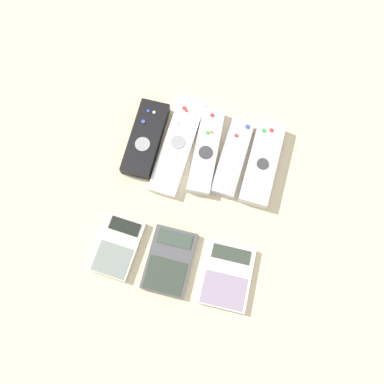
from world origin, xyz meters
TOP-DOWN VIEW (x-y plane):
  - ground_plane at (0.00, 0.00)m, footprint 3.00×3.00m
  - remote_0 at (-0.12, 0.13)m, footprint 0.06×0.16m
  - remote_1 at (-0.05, 0.14)m, footprint 0.07×0.22m
  - remote_2 at (0.01, 0.14)m, footprint 0.06×0.18m
  - remote_3 at (0.06, 0.14)m, footprint 0.06×0.17m
  - remote_4 at (0.12, 0.14)m, footprint 0.06×0.18m
  - calculator_0 at (-0.11, -0.09)m, footprint 0.08×0.12m
  - calculator_1 at (-0.01, -0.09)m, footprint 0.08×0.12m
  - calculator_2 at (0.10, -0.09)m, footprint 0.09×0.12m

SIDE VIEW (x-z plane):
  - ground_plane at x=0.00m, z-range 0.00..0.00m
  - calculator_2 at x=0.10m, z-range 0.00..0.01m
  - calculator_1 at x=-0.01m, z-range 0.00..0.01m
  - calculator_0 at x=-0.11m, z-range 0.00..0.01m
  - remote_1 at x=-0.05m, z-range 0.00..0.02m
  - remote_3 at x=0.06m, z-range 0.00..0.02m
  - remote_2 at x=0.01m, z-range 0.00..0.02m
  - remote_4 at x=0.12m, z-range 0.00..0.03m
  - remote_0 at x=-0.12m, z-range 0.00..0.03m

